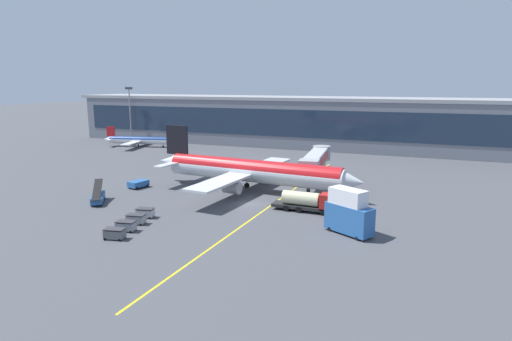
{
  "coord_description": "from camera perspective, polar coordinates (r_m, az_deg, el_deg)",
  "views": [
    {
      "loc": [
        28.49,
        -66.09,
        20.38
      ],
      "look_at": [
        -1.6,
        6.67,
        4.5
      ],
      "focal_mm": 30.55,
      "sensor_mm": 36.0,
      "label": 1
    }
  ],
  "objects": [
    {
      "name": "baggage_cart_2",
      "position": [
        66.63,
        -15.44,
        -6.13
      ],
      "size": [
        2.92,
        2.11,
        1.48
      ],
      "color": "gray",
      "rests_on": "ground_plane"
    },
    {
      "name": "ground_plane",
      "position": [
        74.79,
        -0.82,
        -4.41
      ],
      "size": [
        700.0,
        700.0,
        0.0
      ],
      "primitive_type": "plane",
      "color": "#47494F"
    },
    {
      "name": "pushback_tug",
      "position": [
        89.16,
        -15.12,
        -1.65
      ],
      "size": [
        3.02,
        4.19,
        1.4
      ],
      "color": "#285B9E",
      "rests_on": "ground_plane"
    },
    {
      "name": "baggage_cart_1",
      "position": [
        63.91,
        -16.68,
        -6.95
      ],
      "size": [
        2.92,
        2.11,
        1.48
      ],
      "color": "gray",
      "rests_on": "ground_plane"
    },
    {
      "name": "terminal_building",
      "position": [
        139.41,
        14.79,
        5.93
      ],
      "size": [
        208.46,
        21.33,
        15.94
      ],
      "color": "slate",
      "rests_on": "ground_plane"
    },
    {
      "name": "apron_lead_in_line",
      "position": [
        75.27,
        2.36,
        -4.31
      ],
      "size": [
        1.06,
        80.0,
        0.01
      ],
      "primitive_type": "cube",
      "rotation": [
        0.0,
        0.0,
        -0.01
      ],
      "color": "yellow",
      "rests_on": "ground_plane"
    },
    {
      "name": "commuter_jet_far",
      "position": [
        146.28,
        -14.96,
        3.86
      ],
      "size": [
        25.05,
        20.15,
        6.42
      ],
      "color": "white",
      "rests_on": "ground_plane"
    },
    {
      "name": "baggage_cart_3",
      "position": [
        69.4,
        -14.31,
        -5.37
      ],
      "size": [
        2.92,
        2.11,
        1.48
      ],
      "color": "#B2B7BC",
      "rests_on": "ground_plane"
    },
    {
      "name": "catering_lift",
      "position": [
        60.9,
        12.04,
        -5.37
      ],
      "size": [
        7.17,
        5.43,
        6.3
      ],
      "color": "#285B9E",
      "rests_on": "ground_plane"
    },
    {
      "name": "jet_bridge",
      "position": [
        89.78,
        7.9,
        1.4
      ],
      "size": [
        6.05,
        21.74,
        6.64
      ],
      "color": "#B2B7BC",
      "rests_on": "ground_plane"
    },
    {
      "name": "main_airliner",
      "position": [
        82.97,
        -0.67,
        -0.02
      ],
      "size": [
        43.51,
        34.47,
        11.84
      ],
      "color": "silver",
      "rests_on": "ground_plane"
    },
    {
      "name": "belt_loader",
      "position": [
        80.34,
        -20.0,
        -3.27
      ],
      "size": [
        5.17,
        6.33,
        3.49
      ],
      "color": "#285B9E",
      "rests_on": "ground_plane"
    },
    {
      "name": "baggage_cart_0",
      "position": [
        61.23,
        -18.02,
        -7.84
      ],
      "size": [
        2.92,
        2.11,
        1.48
      ],
      "color": "#595B60",
      "rests_on": "ground_plane"
    },
    {
      "name": "fuel_tanker",
      "position": [
        70.4,
        7.04,
        -4.03
      ],
      "size": [
        10.82,
        2.78,
        3.25
      ],
      "color": "#232326",
      "rests_on": "ground_plane"
    },
    {
      "name": "apron_light_mast_0",
      "position": [
        160.84,
        -16.18,
        7.75
      ],
      "size": [
        2.8,
        0.5,
        18.96
      ],
      "color": "gray",
      "rests_on": "ground_plane"
    }
  ]
}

